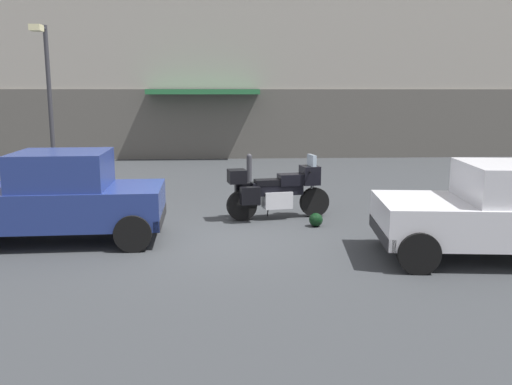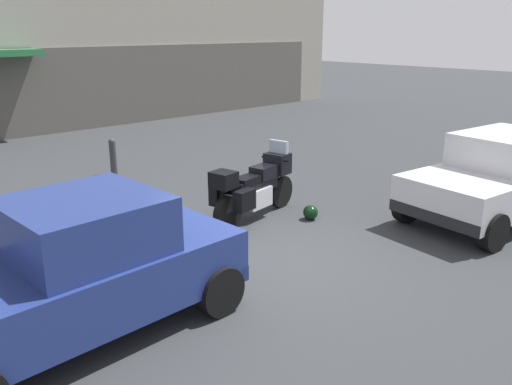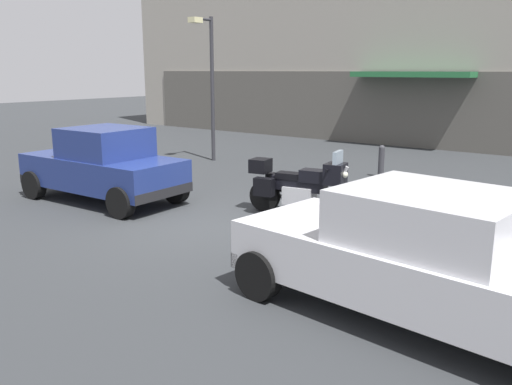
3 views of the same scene
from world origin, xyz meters
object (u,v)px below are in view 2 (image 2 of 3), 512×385
object	(u,v)px
bollard_curbside	(113,155)
car_hatchback_near	(79,270)
car_sedan_far	(508,175)
motorcycle	(254,187)
helmet	(311,212)

from	to	relation	value
bollard_curbside	car_hatchback_near	bearing A→B (deg)	-120.87
car_sedan_far	car_hatchback_near	bearing A→B (deg)	175.26
motorcycle	helmet	xyz separation A→B (m)	(0.73, -0.76, -0.48)
car_sedan_far	motorcycle	bearing A→B (deg)	146.24
car_hatchback_near	bollard_curbside	world-z (taller)	car_hatchback_near
helmet	bollard_curbside	world-z (taller)	bollard_curbside
motorcycle	helmet	distance (m)	1.15
helmet	car_sedan_far	size ratio (longest dim) A/B	0.06
car_sedan_far	bollard_curbside	size ratio (longest dim) A/B	5.32
motorcycle	car_sedan_far	distance (m)	4.77
helmet	bollard_curbside	size ratio (longest dim) A/B	0.32
helmet	car_sedan_far	distance (m)	3.78
motorcycle	car_hatchback_near	distance (m)	4.41
motorcycle	bollard_curbside	bearing A→B (deg)	84.42
helmet	motorcycle	bearing A→B (deg)	133.91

